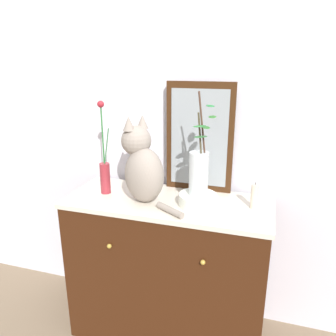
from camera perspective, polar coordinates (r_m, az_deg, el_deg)
name	(u,v)px	position (r m, az deg, el deg)	size (l,w,h in m)	color
ground_plane	(168,328)	(2.25, 0.00, -25.81)	(6.00, 6.00, 0.00)	#7A664F
wall_back	(183,107)	(1.93, 2.64, 10.34)	(4.40, 0.08, 2.60)	silver
sideboard	(168,269)	(1.98, 0.00, -16.89)	(1.09, 0.47, 0.85)	#371A0B
mirror_leaning	(199,138)	(1.83, 5.42, 5.15)	(0.37, 0.03, 0.60)	#391F0D
cat_sitting	(142,166)	(1.71, -4.40, 0.33)	(0.40, 0.30, 0.44)	gray
vase_slim_green	(105,171)	(1.86, -10.77, -0.52)	(0.07, 0.06, 0.51)	maroon
bowl_porcelain	(198,200)	(1.70, 5.14, -5.46)	(0.20, 0.20, 0.06)	white
vase_glass_clear	(199,171)	(1.65, 5.33, -0.55)	(0.13, 0.13, 0.52)	silver
candle_pillar	(254,196)	(1.71, 14.59, -4.76)	(0.04, 0.04, 0.14)	beige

